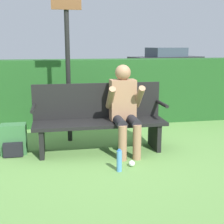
# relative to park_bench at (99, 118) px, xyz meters

# --- Properties ---
(ground_plane) EXTENTS (40.00, 40.00, 0.00)m
(ground_plane) POSITION_rel_park_bench_xyz_m (0.00, -0.08, -0.46)
(ground_plane) COLOR #5B8942
(hedge_back) EXTENTS (12.00, 0.53, 1.20)m
(hedge_back) POSITION_rel_park_bench_xyz_m (0.00, 1.55, 0.14)
(hedge_back) COLOR #1E4C1E
(hedge_back) RESTS_ON ground
(park_bench) EXTENTS (1.82, 0.48, 0.93)m
(park_bench) POSITION_rel_park_bench_xyz_m (0.00, 0.00, 0.00)
(park_bench) COLOR black
(park_bench) RESTS_ON ground
(person_seated) EXTENTS (0.48, 0.60, 1.20)m
(person_seated) POSITION_rel_park_bench_xyz_m (0.33, -0.13, 0.19)
(person_seated) COLOR #997051
(person_seated) RESTS_ON ground
(backpack) EXTENTS (0.34, 0.29, 0.42)m
(backpack) POSITION_rel_park_bench_xyz_m (-1.17, 0.03, -0.26)
(backpack) COLOR #336638
(backpack) RESTS_ON ground
(water_bottle) EXTENTS (0.06, 0.06, 0.27)m
(water_bottle) POSITION_rel_park_bench_xyz_m (0.12, -0.81, -0.33)
(water_bottle) COLOR #4C8CCC
(water_bottle) RESTS_ON ground
(signpost) EXTENTS (0.43, 0.09, 2.27)m
(signpost) POSITION_rel_park_bench_xyz_m (-0.39, 0.50, 0.86)
(signpost) COLOR black
(signpost) RESTS_ON ground
(parked_car) EXTENTS (4.41, 2.48, 1.25)m
(parked_car) POSITION_rel_park_bench_xyz_m (5.76, 12.94, 0.13)
(parked_car) COLOR black
(parked_car) RESTS_ON ground
(litter_crumple) EXTENTS (0.08, 0.08, 0.08)m
(litter_crumple) POSITION_rel_park_bench_xyz_m (0.30, -0.70, -0.42)
(litter_crumple) COLOR silver
(litter_crumple) RESTS_ON ground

